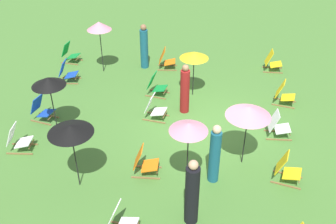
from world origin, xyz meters
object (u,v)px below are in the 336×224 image
at_px(deckchair_5, 144,162).
at_px(umbrella_2, 189,127).
at_px(deckchair_11, 154,108).
at_px(umbrella_5, 48,82).
at_px(deckchair_13, 166,60).
at_px(deckchair_2, 18,139).
at_px(deckchair_9, 278,126).
at_px(deckchair_3, 272,62).
at_px(umbrella_4, 70,129).
at_px(umbrella_1, 249,111).
at_px(deckchair_6, 42,109).
at_px(deckchair_10, 70,53).
at_px(person_2, 185,90).
at_px(person_3, 215,155).
at_px(person_1, 192,194).
at_px(deckchair_1, 67,72).
at_px(umbrella_0, 99,26).
at_px(umbrella_3, 194,55).
at_px(deckchair_8, 287,169).
at_px(person_0, 144,47).
at_px(deckchair_7, 284,94).
at_px(deckchair_0, 156,85).
at_px(deckchair_14, 120,221).

xyz_separation_m(deckchair_5, umbrella_2, (-0.39, -1.16, 1.52)).
distance_m(deckchair_11, umbrella_5, 3.33).
bearing_deg(deckchair_13, deckchair_2, 142.66).
bearing_deg(deckchair_9, deckchair_3, -6.17).
bearing_deg(umbrella_4, umbrella_1, -70.17).
height_order(deckchair_6, deckchair_11, same).
bearing_deg(deckchair_11, deckchair_10, 57.50).
bearing_deg(deckchair_2, person_2, -65.18).
bearing_deg(person_3, person_1, 103.15).
height_order(deckchair_1, deckchair_9, same).
height_order(umbrella_0, person_1, umbrella_0).
bearing_deg(umbrella_3, person_3, -167.80).
bearing_deg(umbrella_0, deckchair_8, -129.41).
height_order(deckchair_5, umbrella_3, umbrella_3).
bearing_deg(umbrella_0, deckchair_2, 168.89).
xyz_separation_m(deckchair_5, umbrella_1, (0.82, -2.57, 1.30)).
xyz_separation_m(deckchair_1, umbrella_4, (-5.22, -2.26, 1.39)).
bearing_deg(person_0, deckchair_2, -70.84).
relative_size(deckchair_3, person_2, 0.49).
xyz_separation_m(deckchair_2, deckchair_13, (5.69, -3.39, 0.00)).
bearing_deg(person_1, deckchair_8, 100.31).
relative_size(person_0, person_2, 1.05).
relative_size(deckchair_3, umbrella_1, 0.46).
relative_size(deckchair_6, umbrella_2, 0.42).
relative_size(deckchair_6, deckchair_7, 1.00).
bearing_deg(umbrella_5, deckchair_13, -30.04).
height_order(person_0, person_1, person_1).
bearing_deg(umbrella_4, deckchair_0, -13.93).
xyz_separation_m(deckchair_13, umbrella_4, (-6.81, 1.22, 1.39)).
bearing_deg(deckchair_11, umbrella_1, -114.60).
xyz_separation_m(deckchair_9, person_3, (-2.17, 1.80, 0.46)).
bearing_deg(umbrella_2, deckchair_2, 80.31).
bearing_deg(umbrella_2, umbrella_3, 3.30).
xyz_separation_m(deckchair_0, umbrella_1, (-3.24, -2.97, 1.30)).
bearing_deg(deckchair_13, umbrella_2, -173.50).
bearing_deg(umbrella_5, deckchair_7, -69.63).
xyz_separation_m(deckchair_10, deckchair_14, (-8.15, -4.18, 0.00)).
height_order(deckchair_3, deckchair_5, same).
relative_size(deckchair_0, deckchair_1, 1.00).
distance_m(deckchair_0, umbrella_1, 4.58).
height_order(deckchair_13, umbrella_2, umbrella_2).
bearing_deg(person_0, person_3, -20.42).
height_order(deckchair_0, deckchair_11, same).
xyz_separation_m(deckchair_6, deckchair_8, (-1.75, -7.38, 0.00)).
bearing_deg(deckchair_13, deckchair_3, -90.87).
bearing_deg(deckchair_5, umbrella_2, -112.18).
bearing_deg(deckchair_14, person_3, -38.10).
bearing_deg(deckchair_11, person_1, -150.53).
bearing_deg(deckchair_0, deckchair_5, -165.02).
xyz_separation_m(deckchair_11, person_1, (-4.02, -1.57, 0.48)).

